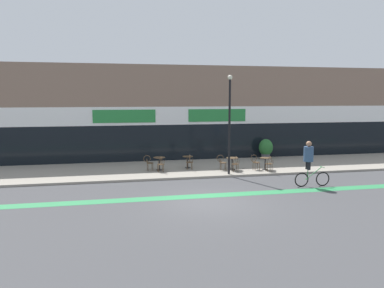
# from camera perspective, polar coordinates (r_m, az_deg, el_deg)

# --- Properties ---
(ground_plane) EXTENTS (120.00, 120.00, 0.00)m
(ground_plane) POSITION_cam_1_polar(r_m,az_deg,el_deg) (15.75, 2.58, -8.87)
(ground_plane) COLOR #424244
(sidewalk_slab) EXTENTS (40.00, 5.50, 0.12)m
(sidewalk_slab) POSITION_cam_1_polar(r_m,az_deg,el_deg) (22.64, -1.96, -3.77)
(sidewalk_slab) COLOR gray
(sidewalk_slab) RESTS_ON ground
(storefront_facade) EXTENTS (40.00, 4.06, 6.47)m
(storefront_facade) POSITION_cam_1_polar(r_m,az_deg,el_deg) (26.92, -3.70, 4.73)
(storefront_facade) COLOR #7F6656
(storefront_facade) RESTS_ON ground
(bike_lane_stripe) EXTENTS (36.00, 0.70, 0.01)m
(bike_lane_stripe) POSITION_cam_1_polar(r_m,az_deg,el_deg) (16.70, 1.71, -7.92)
(bike_lane_stripe) COLOR #2D844C
(bike_lane_stripe) RESTS_ON ground
(bistro_table_0) EXTENTS (0.68, 0.68, 0.76)m
(bistro_table_0) POSITION_cam_1_polar(r_m,az_deg,el_deg) (21.87, -4.99, -2.59)
(bistro_table_0) COLOR black
(bistro_table_0) RESTS_ON sidewalk_slab
(bistro_table_1) EXTENTS (0.62, 0.62, 0.70)m
(bistro_table_1) POSITION_cam_1_polar(r_m,az_deg,el_deg) (22.49, -0.66, -2.40)
(bistro_table_1) COLOR black
(bistro_table_1) RESTS_ON sidewalk_slab
(bistro_table_2) EXTENTS (0.70, 0.70, 0.71)m
(bistro_table_2) POSITION_cam_1_polar(r_m,az_deg,el_deg) (22.03, 6.13, -2.61)
(bistro_table_2) COLOR black
(bistro_table_2) RESTS_ON sidewalk_slab
(bistro_table_3) EXTENTS (0.63, 0.63, 0.70)m
(bistro_table_3) POSITION_cam_1_polar(r_m,az_deg,el_deg) (22.38, 11.09, -2.58)
(bistro_table_3) COLOR black
(bistro_table_3) RESTS_ON sidewalk_slab
(cafe_chair_0_near) EXTENTS (0.44, 0.59, 0.90)m
(cafe_chair_0_near) POSITION_cam_1_polar(r_m,az_deg,el_deg) (21.26, -4.77, -2.92)
(cafe_chair_0_near) COLOR #4C3823
(cafe_chair_0_near) RESTS_ON sidewalk_slab
(cafe_chair_0_side) EXTENTS (0.59, 0.44, 0.90)m
(cafe_chair_0_side) POSITION_cam_1_polar(r_m,az_deg,el_deg) (21.80, -6.62, -2.69)
(cafe_chair_0_side) COLOR #4C3823
(cafe_chair_0_side) RESTS_ON sidewalk_slab
(cafe_chair_1_near) EXTENTS (0.45, 0.60, 0.90)m
(cafe_chair_1_near) POSITION_cam_1_polar(r_m,az_deg,el_deg) (21.88, -0.37, -2.61)
(cafe_chair_1_near) COLOR #4C3823
(cafe_chair_1_near) RESTS_ON sidewalk_slab
(cafe_chair_2_near) EXTENTS (0.41, 0.58, 0.90)m
(cafe_chair_2_near) POSITION_cam_1_polar(r_m,az_deg,el_deg) (21.44, 6.65, -2.86)
(cafe_chair_2_near) COLOR #4C3823
(cafe_chair_2_near) RESTS_ON sidewalk_slab
(cafe_chair_2_side) EXTENTS (0.59, 0.44, 0.90)m
(cafe_chair_2_side) POSITION_cam_1_polar(r_m,az_deg,el_deg) (21.85, 4.56, -2.65)
(cafe_chair_2_side) COLOR #4C3823
(cafe_chair_2_side) RESTS_ON sidewalk_slab
(cafe_chair_3_near) EXTENTS (0.41, 0.58, 0.90)m
(cafe_chair_3_near) POSITION_cam_1_polar(r_m,az_deg,el_deg) (21.81, 11.72, -2.79)
(cafe_chair_3_near) COLOR #4C3823
(cafe_chair_3_near) RESTS_ON sidewalk_slab
(cafe_chair_3_side) EXTENTS (0.59, 0.43, 0.90)m
(cafe_chair_3_side) POSITION_cam_1_polar(r_m,az_deg,el_deg) (22.14, 9.60, -2.60)
(cafe_chair_3_side) COLOR #4C3823
(cafe_chair_3_side) RESTS_ON sidewalk_slab
(planter_pot) EXTENTS (0.96, 0.96, 1.37)m
(planter_pot) POSITION_cam_1_polar(r_m,az_deg,el_deg) (26.25, 11.18, -0.66)
(planter_pot) COLOR #4C4C51
(planter_pot) RESTS_ON sidewalk_slab
(lamp_post) EXTENTS (0.26, 0.26, 5.41)m
(lamp_post) POSITION_cam_1_polar(r_m,az_deg,el_deg) (20.45, 5.74, 3.99)
(lamp_post) COLOR black
(lamp_post) RESTS_ON sidewalk_slab
(cyclist_0) EXTENTS (1.81, 0.52, 2.24)m
(cyclist_0) POSITION_cam_1_polar(r_m,az_deg,el_deg) (19.02, 17.45, -2.34)
(cyclist_0) COLOR black
(cyclist_0) RESTS_ON ground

